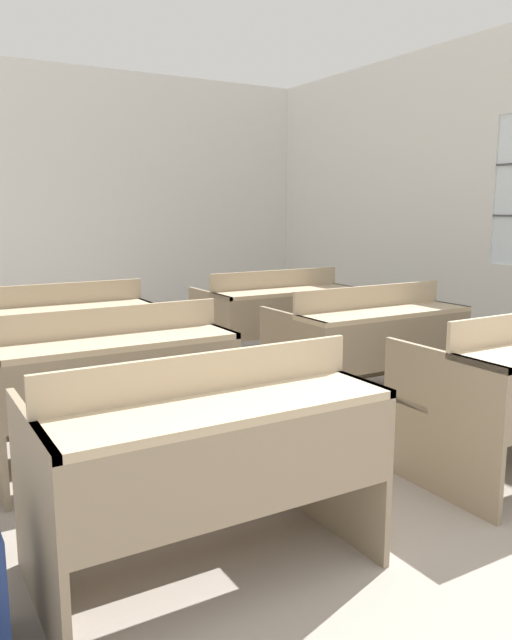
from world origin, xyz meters
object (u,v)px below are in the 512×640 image
Objects in this scene: bench_second_left at (111,379)px; wastepaper_bin at (373,317)px; bench_second_right at (368,342)px; bench_third_right at (276,316)px; bench_third_left at (58,339)px; bench_front_left at (206,456)px.

bench_second_left reaches higher than wastepaper_bin.
bench_second_left and bench_second_right have the same top height.
bench_third_right is at bearing 34.08° from bench_second_left.
bench_second_left and bench_third_right have the same top height.
wastepaper_bin is at bearing 48.12° from bench_second_right.
bench_third_left is 3.19× the size of wastepaper_bin.
bench_front_left is 3.19× the size of wastepaper_bin.
wastepaper_bin is (3.47, 0.74, -0.27)m from bench_third_left.
bench_third_left is at bearing 89.39° from bench_front_left.
bench_front_left and bench_second_left have the same top height.
bench_third_left is 1.78m from bench_third_right.
bench_third_left is at bearing -167.96° from wastepaper_bin.
wastepaper_bin is (1.69, 0.71, -0.27)m from bench_third_right.
bench_front_left and bench_second_right have the same top height.
bench_third_left and bench_third_right have the same top height.
bench_third_left is 1.00× the size of bench_third_right.
bench_third_right is (1.78, 0.03, 0.00)m from bench_third_left.
wastepaper_bin is at bearing 22.93° from bench_third_right.
bench_front_left is 2.15m from bench_second_right.
bench_second_right is 2.58m from wastepaper_bin.
bench_second_left is 1.18m from bench_third_left.
bench_second_right is 3.19× the size of wastepaper_bin.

